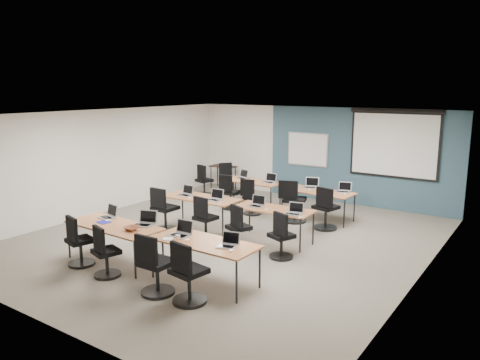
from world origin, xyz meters
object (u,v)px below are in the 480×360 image
Objects in this scene: task_chair_5 at (204,221)px; spare_chair_b at (204,183)px; laptop_8 at (242,176)px; task_chair_9 at (251,200)px; training_table_back_right at (317,192)px; training_table_mid_left at (201,199)px; laptop_7 at (294,211)px; task_chair_8 at (229,195)px; laptop_3 at (228,243)px; laptop_1 at (145,222)px; laptop_10 at (311,185)px; training_table_mid_right at (273,211)px; task_chair_0 at (79,245)px; laptop_4 at (186,193)px; laptop_11 at (344,190)px; task_chair_6 at (238,231)px; spare_chair_a at (230,181)px; utility_table at (223,169)px; projector_screen at (394,140)px; laptop_2 at (181,232)px; laptop_9 at (270,180)px; task_chair_1 at (105,256)px; task_chair_2 at (155,270)px; laptop_6 at (257,204)px; task_chair_11 at (325,212)px; task_chair_10 at (293,205)px; training_table_back_left at (251,182)px; task_chair_4 at (164,213)px; task_chair_3 at (187,278)px; task_chair_7 at (281,239)px; whiteboard at (308,150)px; training_table_front_right at (204,244)px; laptop_0 at (109,215)px; training_table_front_left at (114,227)px.

task_chair_5 is 4.17m from spare_chair_b.
laptop_8 is 0.34× the size of task_chair_9.
training_table_mid_left is at bearing -127.87° from training_table_back_right.
task_chair_8 is at bearing 133.70° from laptop_7.
laptop_3 is at bearing -71.84° from task_chair_9.
laptop_1 is 1.04× the size of laptop_10.
task_chair_0 is at bearing -126.83° from training_table_mid_right.
laptop_4 reaches higher than laptop_11.
spare_chair_a is at bearing 148.94° from task_chair_6.
training_table_back_right is 4.35m from utility_table.
task_chair_8 is at bearing -50.76° from utility_table.
laptop_10 is at bearing -20.18° from utility_table.
projector_screen is 6.82m from laptop_2.
task_chair_5 is at bearing -166.82° from task_chair_6.
laptop_10 is at bearing 163.88° from laptop_11.
laptop_2 is 1.13× the size of laptop_7.
task_chair_1 is at bearing -88.33° from laptop_9.
task_chair_5 is (1.02, -0.58, -0.39)m from laptop_4.
task_chair_2 is 1.06× the size of task_chair_5.
training_table_back_right is 1.80× the size of task_chair_2.
training_table_mid_left is at bearing -99.10° from laptop_9.
laptop_6 is at bearing -20.52° from spare_chair_b.
training_table_back_right is 1.80× the size of task_chair_11.
task_chair_10 is (2.00, 1.66, -0.35)m from laptop_4.
laptop_4 reaches higher than task_chair_5.
task_chair_6 is at bearing -156.95° from laptop_7.
training_table_mid_left is 2.31m from training_table_back_left.
task_chair_4 reaches higher than task_chair_5.
training_table_mid_right is 3.00m from training_table_back_left.
task_chair_3 is 7.47m from spare_chair_a.
task_chair_7 is at bearing 66.18° from task_chair_1.
laptop_9 is 0.88m from task_chair_9.
laptop_8 is (-2.80, 5.65, 0.37)m from task_chair_3.
whiteboard is 0.68× the size of training_table_front_right.
task_chair_5 is (0.06, 1.70, -0.40)m from laptop_1.
laptop_8 is (-2.06, 3.21, 0.40)m from task_chair_6.
training_table_back_left is at bearing -170.01° from laptop_9.
task_chair_2 reaches higher than laptop_0.
task_chair_5 is (1.01, 1.74, -0.40)m from laptop_0.
task_chair_9 is (0.70, 4.76, -0.01)m from task_chair_0.
task_chair_9 is (-1.69, 4.05, -0.30)m from training_table_front_right.
whiteboard is at bearing 132.42° from task_chair_7.
laptop_0 is 1.09× the size of laptop_7.
training_table_mid_right is 0.41m from laptop_6.
training_table_front_left is 2.02× the size of spare_chair_b.
task_chair_0 is at bearing -130.12° from spare_chair_a.
spare_chair_a is (-3.95, 3.33, -0.39)m from laptop_7.
task_chair_7 is at bearing -92.73° from laptop_10.
task_chair_8 is at bearing -116.02° from whiteboard.
task_chair_7 is at bearing -98.30° from laptop_7.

